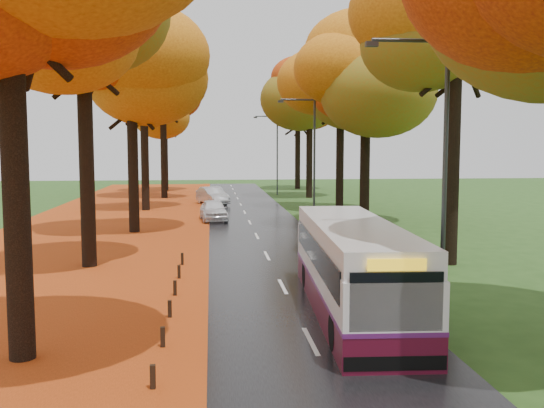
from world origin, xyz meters
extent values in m
cube|color=black|center=(0.00, 25.00, 0.02)|extent=(6.50, 90.00, 0.04)
cube|color=silver|center=(0.00, 25.00, 0.04)|extent=(0.12, 90.00, 0.01)
cube|color=maroon|center=(-9.00, 25.00, 0.01)|extent=(12.00, 90.00, 0.02)
cube|color=#C04813|center=(-3.05, 25.00, 0.04)|extent=(0.90, 90.00, 0.01)
cylinder|color=black|center=(-6.90, 5.50, 4.29)|extent=(0.60, 0.60, 8.58)
cylinder|color=black|center=(-7.50, 16.50, 4.58)|extent=(0.60, 0.60, 9.15)
ellipsoid|color=orange|center=(-7.50, 16.50, 10.30)|extent=(8.00, 8.00, 6.24)
cylinder|color=black|center=(-6.90, 26.50, 4.00)|extent=(0.60, 0.60, 8.00)
ellipsoid|color=orange|center=(-6.90, 26.50, 9.00)|extent=(9.20, 9.20, 7.18)
cylinder|color=black|center=(-7.50, 38.50, 4.29)|extent=(0.60, 0.60, 8.58)
ellipsoid|color=orange|center=(-7.50, 38.50, 9.65)|extent=(8.00, 8.00, 6.24)
cylinder|color=black|center=(-6.90, 49.50, 4.58)|extent=(0.60, 0.60, 9.15)
ellipsoid|color=orange|center=(-6.90, 49.50, 10.30)|extent=(9.20, 9.20, 7.18)
cylinder|color=black|center=(-7.50, 59.50, 4.00)|extent=(0.60, 0.60, 8.00)
ellipsoid|color=orange|center=(-7.50, 59.50, 9.00)|extent=(8.00, 8.00, 6.24)
cylinder|color=black|center=(7.50, 15.50, 4.61)|extent=(0.60, 0.60, 9.22)
ellipsoid|color=#DF5810|center=(7.50, 15.50, 10.37)|extent=(8.20, 8.20, 6.40)
cylinder|color=black|center=(6.90, 27.50, 4.10)|extent=(0.60, 0.60, 8.19)
ellipsoid|color=#DF5810|center=(6.90, 27.50, 9.22)|extent=(9.20, 9.20, 7.18)
cylinder|color=black|center=(7.50, 37.50, 4.35)|extent=(0.60, 0.60, 8.70)
ellipsoid|color=#DF5810|center=(7.50, 37.50, 9.79)|extent=(8.20, 8.20, 6.40)
cylinder|color=black|center=(6.90, 48.50, 4.61)|extent=(0.60, 0.60, 9.22)
ellipsoid|color=#DF5810|center=(6.90, 48.50, 10.37)|extent=(9.20, 9.20, 7.18)
cylinder|color=black|center=(7.50, 60.50, 4.10)|extent=(0.60, 0.60, 8.19)
ellipsoid|color=#DF5810|center=(7.50, 60.50, 9.22)|extent=(8.20, 8.20, 6.40)
cube|color=black|center=(-3.70, 3.40, 0.26)|extent=(0.11, 0.11, 0.52)
cube|color=black|center=(-3.70, 6.00, 0.26)|extent=(0.11, 0.11, 0.52)
cube|color=black|center=(-3.70, 8.60, 0.26)|extent=(0.11, 0.11, 0.52)
cube|color=black|center=(-3.70, 11.20, 0.26)|extent=(0.11, 0.11, 0.52)
cube|color=black|center=(-3.70, 13.80, 0.26)|extent=(0.11, 0.11, 0.52)
cube|color=black|center=(-3.70, 16.40, 0.26)|extent=(0.11, 0.11, 0.52)
cylinder|color=#333538|center=(4.20, 8.00, 4.00)|extent=(0.14, 0.14, 8.00)
cylinder|color=#333538|center=(3.10, 8.00, 7.90)|extent=(2.20, 0.11, 0.11)
cube|color=#333538|center=(2.00, 8.00, 7.78)|extent=(0.35, 0.18, 0.14)
cylinder|color=#333538|center=(4.20, 30.00, 4.00)|extent=(0.14, 0.14, 8.00)
cylinder|color=#333538|center=(3.10, 30.00, 7.90)|extent=(2.20, 0.11, 0.11)
cube|color=#333538|center=(2.00, 30.00, 7.78)|extent=(0.35, 0.18, 0.14)
cylinder|color=#333538|center=(4.20, 52.00, 4.00)|extent=(0.14, 0.14, 8.00)
cylinder|color=#333538|center=(3.10, 52.00, 7.90)|extent=(2.20, 0.11, 0.11)
cube|color=#333538|center=(2.00, 52.00, 7.78)|extent=(0.35, 0.18, 0.14)
cube|color=#490B1D|center=(1.69, 8.62, 0.45)|extent=(2.81, 10.24, 0.83)
cube|color=silver|center=(1.69, 8.62, 1.47)|extent=(2.81, 10.24, 1.20)
cube|color=silver|center=(1.69, 8.62, 2.39)|extent=(2.75, 10.03, 0.65)
cube|color=#581B5F|center=(1.69, 8.62, 0.92)|extent=(2.83, 10.26, 0.11)
cube|color=black|center=(1.69, 8.62, 1.84)|extent=(2.80, 9.43, 0.78)
cube|color=black|center=(1.44, 3.58, 1.65)|extent=(2.03, 0.16, 1.29)
cube|color=yellow|center=(1.44, 3.58, 2.45)|extent=(1.27, 0.12, 0.26)
cube|color=black|center=(1.44, 3.60, 0.30)|extent=(2.26, 0.23, 0.32)
cylinder|color=black|center=(0.49, 5.23, 0.50)|extent=(0.30, 0.93, 0.92)
cylinder|color=black|center=(2.55, 5.12, 0.50)|extent=(0.30, 0.93, 0.92)
cylinder|color=black|center=(0.81, 11.70, 0.50)|extent=(0.30, 0.93, 0.92)
cylinder|color=black|center=(2.88, 11.60, 0.50)|extent=(0.30, 0.93, 0.92)
imported|color=white|center=(-2.32, 31.25, 0.73)|extent=(2.01, 4.21, 1.39)
imported|color=#AAAEB3|center=(-2.35, 42.18, 0.78)|extent=(2.93, 4.74, 1.48)
imported|color=black|center=(-2.35, 44.60, 0.63)|extent=(2.01, 4.22, 1.19)
camera|label=1|loc=(-2.48, -8.76, 4.98)|focal=40.00mm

